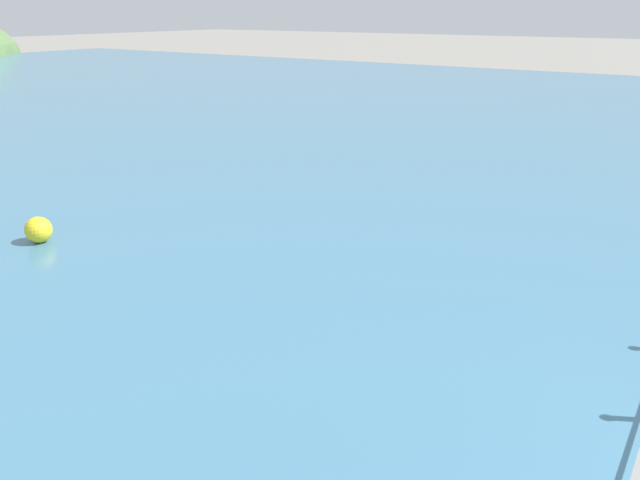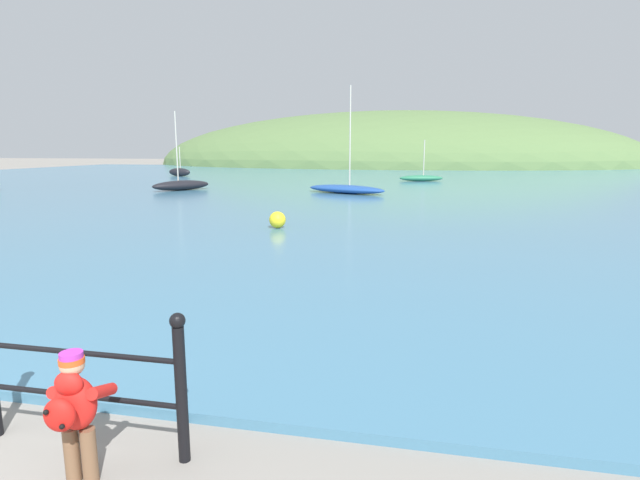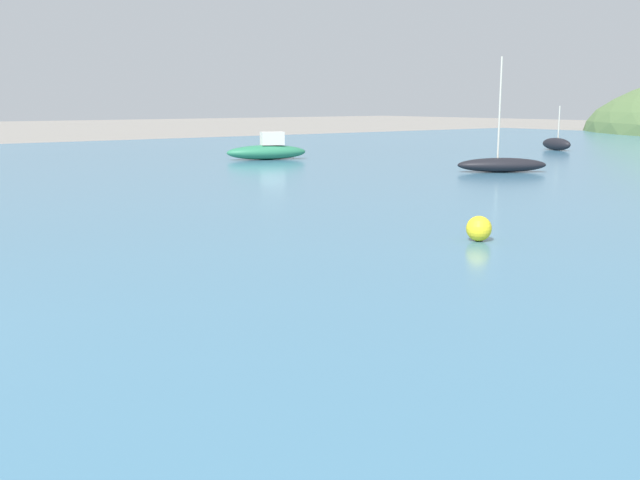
% 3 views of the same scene
% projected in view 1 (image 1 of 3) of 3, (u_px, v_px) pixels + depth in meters
% --- Properties ---
extents(mooring_buoy, '(0.48, 0.48, 0.48)m').
position_uv_depth(mooring_buoy, '(38.00, 230.00, 11.44)').
color(mooring_buoy, yellow).
rests_on(mooring_buoy, water).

